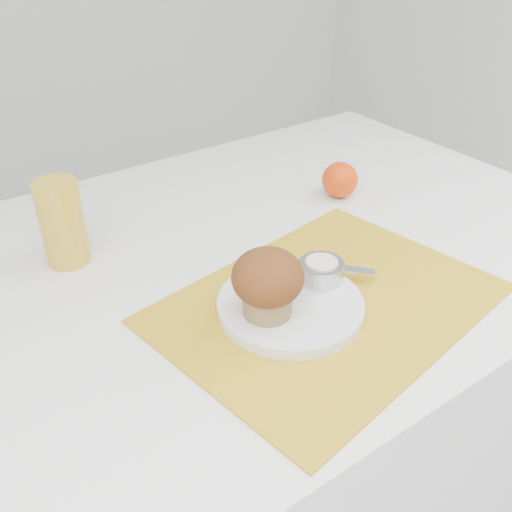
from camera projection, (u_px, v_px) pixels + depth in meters
table at (251, 409)px, 1.12m from camera, size 1.20×0.80×0.75m
placemat at (328, 303)px, 0.79m from camera, size 0.50×0.40×0.00m
plate at (290, 306)px, 0.77m from camera, size 0.26×0.26×0.02m
ramekin at (321, 271)px, 0.80m from camera, size 0.08×0.08×0.03m
cream at (322, 263)px, 0.79m from camera, size 0.05×0.05×0.01m
raspberry_near at (290, 274)px, 0.80m from camera, size 0.02×0.02×0.02m
raspberry_far at (301, 276)px, 0.80m from camera, size 0.02×0.02×0.02m
butter_knife at (312, 265)px, 0.84m from camera, size 0.13×0.15×0.00m
orange at (340, 180)px, 1.05m from camera, size 0.07×0.07×0.07m
juice_glass at (62, 223)px, 0.85m from camera, size 0.07×0.07×0.13m
muffin at (268, 282)px, 0.72m from camera, size 0.09×0.09×0.09m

